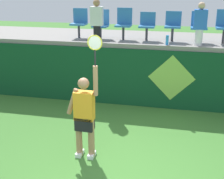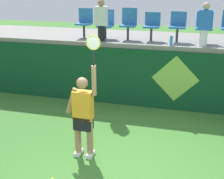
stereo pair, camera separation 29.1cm
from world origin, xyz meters
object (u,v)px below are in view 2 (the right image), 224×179
Objects in this scene: stadium_chair_3 at (152,24)px; spectator_1 at (101,19)px; stadium_chair_1 at (106,23)px; spectator_0 at (205,24)px; water_bottle at (171,41)px; stadium_chair_4 at (178,25)px; stadium_chair_0 at (85,21)px; stadium_chair_5 at (204,26)px; tennis_player at (83,113)px; stadium_chair_2 at (129,22)px.

stadium_chair_3 is 0.68× the size of spectator_1.
stadium_chair_1 reaches higher than stadium_chair_3.
spectator_0 reaches higher than stadium_chair_1.
stadium_chair_1 is (-1.98, 0.61, 0.32)m from water_bottle.
stadium_chair_3 is at bearing -179.83° from stadium_chair_4.
spectator_0 is (0.82, 0.15, 0.45)m from water_bottle.
stadium_chair_0 reaches higher than stadium_chair_5.
stadium_chair_0 is 1.02× the size of stadium_chair_5.
stadium_chair_4 is at bearing -179.73° from stadium_chair_5.
stadium_chair_5 is at bearing 90.00° from spectator_0.
stadium_chair_3 is 1.51m from spectator_0.
stadium_chair_5 is (2.19, 3.69, 1.30)m from tennis_player.
stadium_chair_2 is 0.84m from spectator_1.
spectator_0 reaches higher than stadium_chair_2.
spectator_1 reaches higher than tennis_player.
tennis_player is at bearing -120.72° from stadium_chair_5.
water_bottle is 2.04m from spectator_1.
stadium_chair_4 is at bearing -0.37° from stadium_chair_2.
water_bottle is 0.33× the size of stadium_chair_3.
stadium_chair_2 is 1.13× the size of stadium_chair_3.
stadium_chair_1 is 0.72× the size of spectator_1.
water_bottle is at bearing -169.80° from spectator_0.
spectator_1 is at bearing -170.60° from stadium_chair_5.
stadium_chair_2 is 0.80× the size of spectator_0.
stadium_chair_5 is at bearing 36.41° from water_bottle.
stadium_chair_0 is 3.49m from spectator_0.
stadium_chair_2 is (0.68, 0.00, 0.04)m from stadium_chair_1.
stadium_chair_3 is 0.70× the size of spectator_0.
spectator_0 is (1.43, -0.45, 0.13)m from stadium_chair_3.
stadium_chair_4 is at bearing 0.17° from stadium_chair_3.
tennis_player is at bearing -71.02° from stadium_chair_0.
stadium_chair_1 is at bearing 0.25° from stadium_chair_0.
stadium_chair_4 is at bearing 12.42° from spectator_1.
spectator_1 is at bearing -90.00° from stadium_chair_1.
tennis_player is 2.17× the size of spectator_1.
tennis_player is at bearing -101.64° from stadium_chair_3.
spectator_1 is (-0.60, 3.22, 1.43)m from tennis_player.
tennis_player is 4.11m from stadium_chair_0.
stadium_chair_4 is at bearing 147.47° from spectator_0.
stadium_chair_0 is at bearing 172.49° from spectator_0.
spectator_0 is (2.11, -0.46, 0.09)m from stadium_chair_2.
stadium_chair_5 reaches higher than water_bottle.
stadium_chair_3 is 0.72m from stadium_chair_4.
tennis_player is 3.51m from water_bottle.
tennis_player is 4.48m from stadium_chair_5.
stadium_chair_4 is at bearing -0.09° from stadium_chair_0.
stadium_chair_3 is 0.96× the size of stadium_chair_4.
stadium_chair_5 is at bearing -0.02° from stadium_chair_0.
water_bottle is (1.37, 3.08, 0.95)m from tennis_player.
stadium_chair_0 is at bearing 179.91° from stadium_chair_4.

